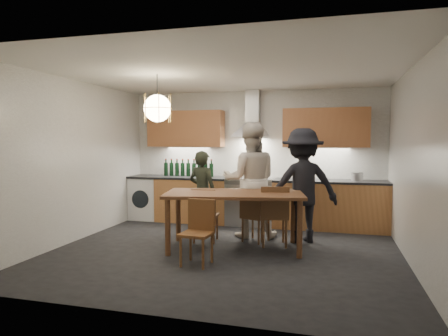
% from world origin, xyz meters
% --- Properties ---
extents(ground, '(5.00, 5.00, 0.00)m').
position_xyz_m(ground, '(0.00, 0.00, 0.00)').
color(ground, black).
rests_on(ground, ground).
extents(room_shell, '(5.02, 4.52, 2.61)m').
position_xyz_m(room_shell, '(0.00, 0.00, 1.71)').
color(room_shell, white).
rests_on(room_shell, ground).
extents(counter_run, '(5.00, 0.62, 0.90)m').
position_xyz_m(counter_run, '(0.02, 1.95, 0.45)').
color(counter_run, tan).
rests_on(counter_run, ground).
extents(range_stove, '(0.90, 0.60, 0.92)m').
position_xyz_m(range_stove, '(0.00, 1.94, 0.44)').
color(range_stove, silver).
rests_on(range_stove, ground).
extents(wall_fixtures, '(4.30, 0.54, 1.10)m').
position_xyz_m(wall_fixtures, '(0.00, 2.07, 1.87)').
color(wall_fixtures, '#BF7949').
rests_on(wall_fixtures, ground).
extents(pendant_lamp, '(0.43, 0.43, 0.70)m').
position_xyz_m(pendant_lamp, '(-1.00, -0.10, 2.10)').
color(pendant_lamp, black).
rests_on(pendant_lamp, ground).
extents(dining_table, '(2.18, 1.39, 0.85)m').
position_xyz_m(dining_table, '(0.10, 0.18, 0.76)').
color(dining_table, brown).
rests_on(dining_table, ground).
extents(chair_back_left, '(0.43, 0.43, 0.86)m').
position_xyz_m(chair_back_left, '(-0.44, 0.41, 0.50)').
color(chair_back_left, brown).
rests_on(chair_back_left, ground).
extents(chair_back_mid, '(0.48, 0.48, 0.83)m').
position_xyz_m(chair_back_mid, '(0.30, 0.63, 0.48)').
color(chair_back_mid, brown).
rests_on(chair_back_mid, ground).
extents(chair_back_right, '(0.51, 0.51, 0.94)m').
position_xyz_m(chair_back_right, '(0.66, 0.45, 0.54)').
color(chair_back_right, brown).
rests_on(chair_back_right, ground).
extents(chair_front, '(0.41, 0.41, 0.85)m').
position_xyz_m(chair_front, '(-0.18, -0.63, 0.49)').
color(chair_front, brown).
rests_on(chair_front, ground).
extents(person_left, '(0.60, 0.46, 1.45)m').
position_xyz_m(person_left, '(-0.69, 1.06, 0.72)').
color(person_left, black).
rests_on(person_left, ground).
extents(person_mid, '(1.07, 0.91, 1.92)m').
position_xyz_m(person_mid, '(0.18, 1.00, 0.96)').
color(person_mid, beige).
rests_on(person_mid, ground).
extents(person_right, '(1.33, 1.03, 1.82)m').
position_xyz_m(person_right, '(1.05, 0.90, 0.91)').
color(person_right, black).
rests_on(person_right, ground).
extents(mixing_bowl, '(0.36, 0.36, 0.07)m').
position_xyz_m(mixing_bowl, '(1.00, 1.91, 0.93)').
color(mixing_bowl, silver).
rests_on(mixing_bowl, counter_run).
extents(stock_pot, '(0.24, 0.24, 0.14)m').
position_xyz_m(stock_pot, '(1.94, 2.00, 0.97)').
color(stock_pot, '#A7A7AA').
rests_on(stock_pot, counter_run).
extents(wine_bottles, '(1.06, 0.08, 0.35)m').
position_xyz_m(wine_bottles, '(-1.32, 2.05, 1.07)').
color(wine_bottles, black).
rests_on(wine_bottles, counter_run).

